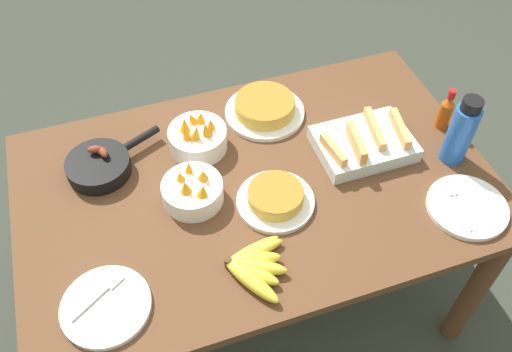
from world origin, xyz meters
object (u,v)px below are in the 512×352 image
Objects in this scene: banana_bunch at (253,265)px; water_bottle at (461,132)px; frittata_plate_side at (265,108)px; fruit_bowl_mango at (198,137)px; hot_sauce_bottle at (446,111)px; empty_plate_near_front at (467,207)px; frittata_plate_center at (276,198)px; skillet at (100,165)px; melon_tray at (364,143)px; empty_plate_far_left at (106,306)px; fruit_bowl_citrus at (193,190)px.

banana_bunch is 0.75m from water_bottle.
banana_bunch is 0.60m from frittata_plate_side.
fruit_bowl_mango is (-0.02, 0.48, 0.02)m from banana_bunch.
water_bottle is 1.57× the size of hot_sauce_bottle.
water_bottle is (0.07, 0.19, 0.11)m from empty_plate_near_front.
empty_plate_near_front is at bearing -20.89° from frittata_plate_center.
frittata_plate_side is (0.56, 0.08, -0.00)m from skillet.
fruit_bowl_mango reaches higher than frittata_plate_center.
banana_bunch is 0.56m from melon_tray.
empty_plate_far_left is (-0.52, -0.18, -0.02)m from frittata_plate_center.
fruit_bowl_citrus is at bearing 158.40° from empty_plate_near_front.
empty_plate_near_front and empty_plate_far_left have the same top height.
fruit_bowl_mango is at bearing 157.89° from water_bottle.
hot_sauce_bottle is (0.63, 0.13, 0.04)m from frittata_plate_center.
water_bottle is (0.25, -0.12, 0.08)m from melon_tray.
fruit_bowl_citrus reaches higher than melon_tray.
hot_sauce_bottle reaches higher than empty_plate_near_front.
hot_sauce_bottle is at bearing 11.36° from frittata_plate_center.
frittata_plate_center is 0.24m from fruit_bowl_citrus.
water_bottle is at bearing -40.15° from skillet.
empty_plate_far_left is at bearing -161.39° from frittata_plate_center.
fruit_bowl_mango is at bearing -163.21° from frittata_plate_side.
frittata_plate_side is (-0.24, 0.26, -0.00)m from melon_tray.
frittata_plate_side is at bearing -16.31° from skillet.
empty_plate_near_front is at bearing -53.21° from frittata_plate_side.
fruit_bowl_mango reaches higher than empty_plate_near_front.
banana_bunch is at bearing -72.56° from fruit_bowl_citrus.
melon_tray is at bearing -36.82° from skillet.
fruit_bowl_mango reaches higher than melon_tray.
hot_sauce_bottle reaches higher than fruit_bowl_citrus.
fruit_bowl_mango is at bearing 117.81° from frittata_plate_center.
empty_plate_near_front is (0.43, -0.57, -0.02)m from frittata_plate_side.
frittata_plate_side reaches higher than banana_bunch.
empty_plate_near_front is 0.80m from fruit_bowl_citrus.
frittata_plate_center is 1.00× the size of empty_plate_far_left.
melon_tray is 1.66× the size of fruit_bowl_citrus.
fruit_bowl_mango is (0.37, 0.47, 0.04)m from empty_plate_far_left.
empty_plate_far_left is (-0.06, -0.47, -0.02)m from skillet.
banana_bunch reaches higher than empty_plate_near_front.
melon_tray is 0.36m from frittata_plate_center.
banana_bunch is 0.89× the size of water_bottle.
banana_bunch is at bearing -165.89° from water_bottle.
hot_sauce_bottle is at bearing 2.11° from fruit_bowl_citrus.
melon_tray is 0.97× the size of skillet.
frittata_plate_center is 0.33m from fruit_bowl_mango.
water_bottle reaches higher than empty_plate_near_front.
banana_bunch is at bearing -79.69° from skillet.
skillet is 1.14× the size of frittata_plate_side.
fruit_bowl_mango is at bearing 92.52° from banana_bunch.
fruit_bowl_mango is 0.80m from water_bottle.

